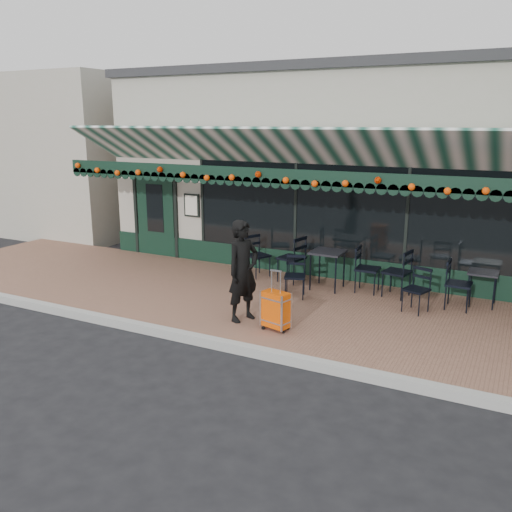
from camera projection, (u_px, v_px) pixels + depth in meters
The scene contains 16 objects.
ground at pixel (253, 353), 8.34m from camera, with size 80.00×80.00×0.00m, color black.
sidewalk at pixel (302, 309), 10.05m from camera, with size 18.00×4.00×0.15m, color brown.
curb at pixel (251, 351), 8.25m from camera, with size 18.00×0.16×0.15m, color #9E9E99.
restaurant_building at pixel (386, 167), 14.55m from camera, with size 12.00×9.60×4.50m.
neighbor_building_left at pixel (44, 150), 20.39m from camera, with size 12.00×8.00×4.80m, color #ACA497.
woman at pixel (243, 271), 9.12m from camera, with size 0.63×0.42×1.74m, color black.
suitcase at pixel (276, 310), 8.80m from camera, with size 0.49×0.34×1.00m.
cafe_table_a at pixel (483, 275), 9.93m from camera, with size 0.52×0.52×0.64m.
cafe_table_b at pixel (328, 255), 10.89m from camera, with size 0.64×0.64×0.79m.
chair_a_left at pixel (397, 273), 10.45m from camera, with size 0.48×0.48×0.96m, color black, non-canonical shape.
chair_a_right at pixel (459, 285), 9.76m from camera, with size 0.46×0.46×0.91m, color black, non-canonical shape.
chair_a_front at pixel (416, 290), 9.61m from camera, with size 0.41×0.41×0.81m, color black, non-canonical shape.
chair_b_left at pixel (291, 258), 11.43m from camera, with size 0.50×0.50×1.00m, color black, non-canonical shape.
chair_b_right at pixel (368, 269), 10.73m from camera, with size 0.47×0.47×0.93m, color black, non-canonical shape.
chair_b_front at pixel (295, 277), 10.42m from camera, with size 0.41×0.41×0.82m, color black, non-canonical shape.
chair_solo at pixel (258, 256), 11.81m from camera, with size 0.46×0.46×0.92m, color black, non-canonical shape.
Camera 1 is at (3.54, -6.86, 3.49)m, focal length 38.00 mm.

